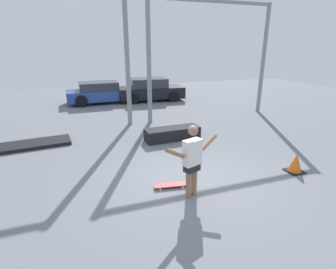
{
  "coord_description": "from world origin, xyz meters",
  "views": [
    {
      "loc": [
        -2.72,
        -5.47,
        3.33
      ],
      "look_at": [
        -0.16,
        1.63,
        0.78
      ],
      "focal_mm": 28.0,
      "sensor_mm": 36.0,
      "label": 1
    }
  ],
  "objects": [
    {
      "name": "manual_pad",
      "position": [
        -4.68,
        4.18,
        0.06
      ],
      "size": [
        3.37,
        1.31,
        0.12
      ],
      "primitive_type": "cube",
      "rotation": [
        0.0,
        0.0,
        0.11
      ],
      "color": "black",
      "rests_on": "ground_plane"
    },
    {
      "name": "grind_box",
      "position": [
        0.58,
        3.2,
        0.23
      ],
      "size": [
        2.08,
        0.75,
        0.45
      ],
      "primitive_type": "cube",
      "rotation": [
        0.0,
        0.0,
        0.04
      ],
      "color": "black",
      "rests_on": "ground_plane"
    },
    {
      "name": "skateboarder",
      "position": [
        -0.4,
        -0.62,
        0.95
      ],
      "size": [
        1.46,
        0.56,
        1.72
      ],
      "rotation": [
        0.0,
        0.0,
        0.32
      ],
      "color": "#8C664C",
      "rests_on": "ground_plane"
    },
    {
      "name": "parked_car_black",
      "position": [
        1.9,
        10.69,
        0.68
      ],
      "size": [
        4.2,
        2.21,
        1.41
      ],
      "rotation": [
        0.0,
        0.0,
        -0.08
      ],
      "color": "black",
      "rests_on": "ground_plane"
    },
    {
      "name": "ground_plane",
      "position": [
        0.0,
        0.0,
        0.0
      ],
      "size": [
        36.0,
        36.0,
        0.0
      ],
      "primitive_type": "plane",
      "color": "slate"
    },
    {
      "name": "canopy_support_left",
      "position": [
        -3.47,
        5.81,
        3.32
      ],
      "size": [
        6.2,
        0.2,
        5.28
      ],
      "color": "gray",
      "rests_on": "ground_plane"
    },
    {
      "name": "canopy_support_right",
      "position": [
        3.47,
        5.81,
        3.32
      ],
      "size": [
        6.2,
        0.2,
        5.28
      ],
      "color": "gray",
      "rests_on": "ground_plane"
    },
    {
      "name": "parked_car_blue",
      "position": [
        -1.16,
        11.0,
        0.63
      ],
      "size": [
        4.1,
        1.98,
        1.28
      ],
      "rotation": [
        0.0,
        0.0,
        0.01
      ],
      "color": "#284793",
      "rests_on": "ground_plane"
    },
    {
      "name": "skateboard",
      "position": [
        -0.71,
        -0.09,
        0.06
      ],
      "size": [
        0.84,
        0.34,
        0.08
      ],
      "rotation": [
        0.0,
        0.0,
        -0.16
      ],
      "color": "red",
      "rests_on": "ground_plane"
    },
    {
      "name": "traffic_cone",
      "position": [
        2.84,
        -0.46,
        0.26
      ],
      "size": [
        0.44,
        0.44,
        0.54
      ],
      "color": "black",
      "rests_on": "ground_plane"
    }
  ]
}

